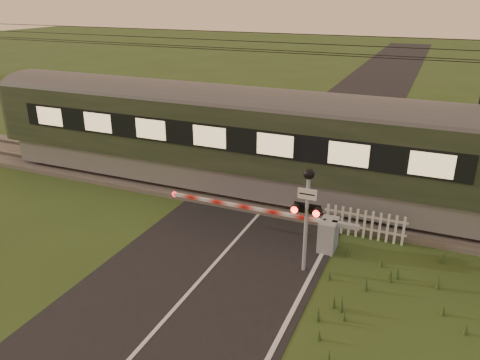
% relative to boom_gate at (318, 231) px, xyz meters
% --- Properties ---
extents(ground, '(160.00, 160.00, 0.00)m').
position_rel_boom_gate_xyz_m(ground, '(-2.51, -3.42, -0.57)').
color(ground, '#2E441A').
rests_on(ground, ground).
extents(road, '(6.00, 140.00, 0.03)m').
position_rel_boom_gate_xyz_m(road, '(-2.49, -3.65, -0.56)').
color(road, black).
rests_on(road, ground).
extents(track_bed, '(140.00, 3.40, 0.39)m').
position_rel_boom_gate_xyz_m(track_bed, '(-2.51, 3.08, -0.50)').
color(track_bed, '#47423D').
rests_on(track_bed, ground).
extents(overhead_wires, '(120.00, 0.62, 0.62)m').
position_rel_boom_gate_xyz_m(overhead_wires, '(-2.51, 3.08, 5.16)').
color(overhead_wires, black).
rests_on(overhead_wires, ground).
extents(boom_gate, '(6.41, 0.77, 1.03)m').
position_rel_boom_gate_xyz_m(boom_gate, '(0.00, 0.00, 0.00)').
color(boom_gate, gray).
rests_on(boom_gate, ground).
extents(crossing_signal, '(0.79, 0.34, 3.11)m').
position_rel_boom_gate_xyz_m(crossing_signal, '(-0.03, -1.43, 1.57)').
color(crossing_signal, gray).
rests_on(crossing_signal, ground).
extents(picket_fence, '(2.63, 0.08, 0.98)m').
position_rel_boom_gate_xyz_m(picket_fence, '(1.21, 1.18, -0.07)').
color(picket_fence, silver).
rests_on(picket_fence, ground).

